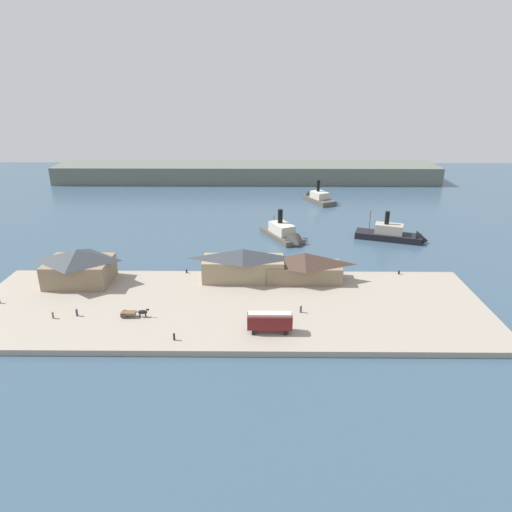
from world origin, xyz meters
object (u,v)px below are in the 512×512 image
Objects in this scene: ferry_shed_east_terminal at (243,264)px; ferry_shed_customs_shed at (79,266)px; pedestrian_at_waters_edge at (77,312)px; mooring_post_west at (187,271)px; ferry_approaching_west at (285,235)px; horse_cart at (133,313)px; pedestrian_walking_east at (53,315)px; ferry_outer_harbor at (317,198)px; ferry_mid_harbor at (396,235)px; pedestrian_by_tram at (174,336)px; mooring_post_center_east at (399,272)px; pedestrian_standing_center at (301,309)px; ferry_shed_west_terminal at (304,266)px; street_tram at (270,321)px.

ferry_shed_customs_shed is at bearing -176.71° from ferry_shed_east_terminal.
mooring_post_west is (19.10, 22.30, -0.34)m from pedestrian_at_waters_edge.
mooring_post_west is 0.05× the size of ferry_approaching_west.
horse_cart is 3.73× the size of pedestrian_walking_east.
pedestrian_walking_east is (-37.87, -19.80, -3.19)m from ferry_shed_east_terminal.
ferry_approaching_west is 1.17× the size of ferry_outer_harbor.
ferry_mid_harbor is at bearing 0.16° from ferry_approaching_west.
mooring_post_west is at bearing -118.60° from ferry_outer_harbor.
ferry_mid_harbor is at bearing 37.24° from horse_cart.
horse_cart reaches higher than mooring_post_west.
ferry_mid_harbor is (57.54, 59.96, -0.31)m from pedestrian_by_tram.
pedestrian_standing_center is at bearing -142.23° from mooring_post_center_east.
ferry_approaching_west is (45.08, 50.83, -0.36)m from pedestrian_at_waters_edge.
ferry_outer_harbor reaches higher than mooring_post_west.
ferry_shed_customs_shed is 9.09× the size of pedestrian_by_tram.
ferry_shed_customs_shed is 9.54× the size of pedestrian_walking_east.
ferry_shed_west_terminal reaches higher than mooring_post_center_east.
ferry_shed_customs_shed is at bearing -175.91° from mooring_post_center_east.
ferry_shed_customs_shed is 38.70m from ferry_shed_east_terminal.
mooring_post_west is 0.05× the size of ferry_outer_harbor.
ferry_shed_west_terminal is at bearing -133.68° from ferry_mid_harbor.
ferry_shed_customs_shed is at bearing -166.65° from mooring_post_west.
ferry_approaching_west is (49.55, 51.88, -0.29)m from pedestrian_walking_east.
pedestrian_walking_east is 1.73× the size of mooring_post_center_east.
mooring_post_west is at bearing 125.61° from street_tram.
mooring_post_west is at bearing 44.75° from pedestrian_walking_east.
ferry_shed_west_terminal is 51.34m from pedestrian_at_waters_edge.
street_tram is 5.16× the size of pedestrian_standing_center.
pedestrian_walking_east is at bearing -133.68° from ferry_approaching_west.
ferry_shed_east_terminal is at bearing -108.72° from ferry_outer_harbor.
ferry_shed_customs_shed is 16.52× the size of mooring_post_west.
pedestrian_at_waters_edge is at bearing -130.57° from mooring_post_west.
pedestrian_standing_center is at bearing -15.95° from ferry_shed_customs_shed.
ferry_shed_customs_shed reaches higher than ferry_shed_west_terminal.
street_tram is (-8.59, -24.20, -1.16)m from ferry_shed_west_terminal.
pedestrian_at_waters_edge is at bearing 13.29° from pedestrian_walking_east.
mooring_post_west is 0.04× the size of ferry_mid_harbor.
ferry_mid_harbor is at bearing 31.90° from pedestrian_walking_east.
horse_cart is 61.04m from ferry_approaching_west.
pedestrian_by_tram is 113.34m from ferry_outer_harbor.
pedestrian_by_tram is (26.74, -25.57, -3.47)m from ferry_shed_customs_shed.
ferry_shed_east_terminal is 2.29× the size of street_tram.
street_tram is at bearing -139.35° from mooring_post_center_east.
pedestrian_by_tram is 31.44m from mooring_post_west.
pedestrian_at_waters_edge is (-21.51, 9.04, 0.04)m from pedestrian_by_tram.
ferry_shed_west_terminal is at bearing -98.76° from ferry_outer_harbor.
street_tram is 44.07m from pedestrian_walking_east.
ferry_mid_harbor reaches higher than pedestrian_at_waters_edge.
pedestrian_by_tram is at bearing -113.16° from ferry_shed_east_terminal.
ferry_mid_harbor is (7.19, 28.88, -0.01)m from mooring_post_center_east.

